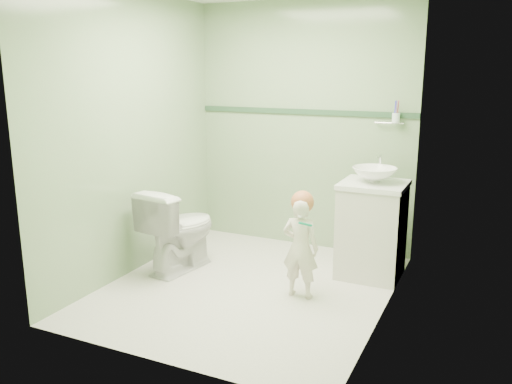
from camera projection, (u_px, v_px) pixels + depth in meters
The scene contains 12 objects.
ground at pixel (248, 288), 4.38m from camera, with size 2.50×2.50×0.00m, color beige.
room_shell at pixel (248, 143), 4.11m from camera, with size 2.50×2.54×2.40m.
trim_stripe at pixel (303, 112), 5.16m from camera, with size 2.20×0.02×0.05m, color #2C4E33.
vanity at pixel (372, 231), 4.56m from camera, with size 0.52×0.50×0.80m, color silver.
counter at pixel (374, 185), 4.47m from camera, with size 0.54×0.52×0.04m, color white.
basin at pixel (375, 175), 4.45m from camera, with size 0.37×0.37×0.13m, color white.
faucet at pixel (380, 162), 4.59m from camera, with size 0.03×0.13×0.18m.
cup_holder at pixel (395, 118), 4.75m from camera, with size 0.26×0.07×0.21m.
toilet at pixel (180, 229), 4.71m from camera, with size 0.42×0.74×0.75m, color white.
toddler at pixel (300, 248), 4.14m from camera, with size 0.29×0.19×0.80m, color silver.
hair_cap at pixel (302, 202), 4.08m from camera, with size 0.18×0.18×0.18m, color #C16B3F.
teal_toothbrush at pixel (305, 223), 3.94m from camera, with size 0.11×0.13×0.08m.
Camera 1 is at (1.78, -3.67, 1.78)m, focal length 37.30 mm.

